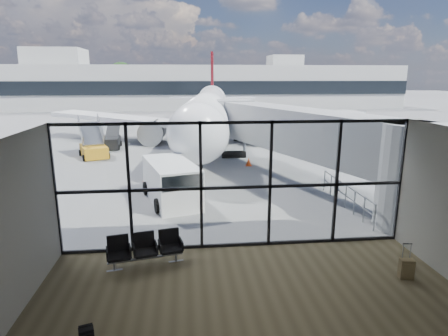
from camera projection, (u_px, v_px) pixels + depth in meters
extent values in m
plane|color=slate|center=(197.00, 121.00, 52.07)|extent=(220.00, 220.00, 0.00)
cube|color=brown|center=(256.00, 314.00, 9.55)|extent=(12.00, 8.00, 0.01)
cube|color=silver|center=(260.00, 141.00, 8.49)|extent=(12.00, 8.00, 0.02)
cube|color=white|center=(236.00, 186.00, 12.88)|extent=(12.00, 0.04, 4.50)
cube|color=black|center=(235.00, 245.00, 13.40)|extent=(12.00, 0.12, 0.10)
cube|color=black|center=(236.00, 187.00, 12.90)|extent=(12.00, 0.12, 0.10)
cube|color=black|center=(236.00, 122.00, 12.37)|extent=(12.00, 0.12, 0.10)
cube|color=black|center=(55.00, 191.00, 12.28)|extent=(0.10, 0.12, 4.50)
cube|color=black|center=(129.00, 189.00, 12.52)|extent=(0.10, 0.12, 4.50)
cube|color=black|center=(201.00, 187.00, 12.76)|extent=(0.10, 0.12, 4.50)
cube|color=black|center=(270.00, 185.00, 13.01)|extent=(0.10, 0.12, 4.50)
cube|color=black|center=(336.00, 183.00, 13.25)|extent=(0.10, 0.12, 4.50)
cube|color=black|center=(400.00, 181.00, 13.49)|extent=(0.10, 0.12, 4.50)
cylinder|color=gray|center=(415.00, 177.00, 14.61)|extent=(2.80, 2.80, 4.20)
cube|color=gray|center=(297.00, 130.00, 20.90)|extent=(7.45, 14.81, 2.40)
cube|color=gray|center=(234.00, 118.00, 27.39)|extent=(2.60, 2.20, 2.60)
cylinder|color=gray|center=(223.00, 146.00, 27.81)|extent=(0.20, 0.20, 1.80)
cylinder|color=gray|center=(244.00, 146.00, 27.97)|extent=(0.20, 0.20, 1.80)
cylinder|color=black|center=(234.00, 154.00, 28.04)|extent=(1.80, 0.56, 0.56)
cylinder|color=gray|center=(374.00, 218.00, 14.63)|extent=(0.06, 0.06, 1.10)
cylinder|color=gray|center=(364.00, 210.00, 15.50)|extent=(0.06, 0.06, 1.10)
cylinder|color=gray|center=(354.00, 203.00, 16.37)|extent=(0.06, 0.06, 1.10)
cylinder|color=gray|center=(346.00, 196.00, 17.23)|extent=(0.06, 0.06, 1.10)
cylinder|color=gray|center=(338.00, 191.00, 18.10)|extent=(0.06, 0.06, 1.10)
cylinder|color=gray|center=(331.00, 185.00, 18.97)|extent=(0.06, 0.06, 1.10)
cylinder|color=gray|center=(324.00, 181.00, 19.84)|extent=(0.06, 0.06, 1.10)
cylinder|color=gray|center=(346.00, 185.00, 17.11)|extent=(0.06, 5.40, 0.06)
cylinder|color=gray|center=(346.00, 195.00, 17.22)|extent=(0.06, 5.40, 0.06)
cube|color=#A7A7A3|center=(193.00, 87.00, 72.38)|extent=(80.00, 12.00, 8.00)
cube|color=black|center=(194.00, 88.00, 66.49)|extent=(80.00, 0.20, 2.40)
cube|color=#A7A7A3|center=(56.00, 57.00, 68.55)|extent=(10.00, 8.00, 3.00)
cube|color=#A7A7A3|center=(285.00, 61.00, 73.01)|extent=(6.00, 6.00, 2.00)
cylinder|color=#382619|center=(6.00, 98.00, 78.69)|extent=(0.50, 0.50, 3.06)
sphere|color=black|center=(4.00, 80.00, 77.80)|extent=(5.61, 5.61, 5.61)
cylinder|color=#382619|center=(36.00, 97.00, 79.25)|extent=(0.50, 0.50, 3.42)
sphere|color=black|center=(34.00, 77.00, 78.26)|extent=(6.27, 6.27, 6.27)
cylinder|color=#382619|center=(66.00, 99.00, 79.94)|extent=(0.50, 0.50, 2.70)
sphere|color=black|center=(64.00, 83.00, 79.16)|extent=(4.95, 4.95, 4.95)
cylinder|color=#382619|center=(94.00, 98.00, 80.51)|extent=(0.50, 0.50, 3.06)
sphere|color=black|center=(93.00, 80.00, 79.62)|extent=(5.61, 5.61, 5.61)
cylinder|color=#382619|center=(123.00, 97.00, 81.07)|extent=(0.50, 0.50, 3.42)
sphere|color=black|center=(121.00, 77.00, 80.08)|extent=(6.27, 6.27, 6.27)
cube|color=gray|center=(146.00, 258.00, 11.95)|extent=(2.35, 0.58, 0.04)
cube|color=black|center=(119.00, 256.00, 11.65)|extent=(0.79, 0.75, 0.09)
cube|color=black|center=(118.00, 244.00, 11.87)|extent=(0.67, 0.21, 0.60)
cube|color=black|center=(145.00, 252.00, 11.90)|extent=(0.79, 0.75, 0.09)
cube|color=black|center=(144.00, 240.00, 12.11)|extent=(0.67, 0.21, 0.60)
cube|color=black|center=(171.00, 249.00, 12.14)|extent=(0.79, 0.75, 0.09)
cube|color=black|center=(169.00, 237.00, 12.35)|extent=(0.67, 0.21, 0.60)
cylinder|color=gray|center=(114.00, 267.00, 11.68)|extent=(0.06, 0.06, 0.27)
cylinder|color=gray|center=(176.00, 258.00, 12.27)|extent=(0.06, 0.06, 0.27)
cylinder|color=black|center=(85.00, 326.00, 8.43)|extent=(0.31, 0.17, 0.08)
cube|color=olive|center=(406.00, 269.00, 11.19)|extent=(0.43, 0.30, 0.60)
cube|color=olive|center=(408.00, 271.00, 11.06)|extent=(0.34, 0.09, 0.45)
cylinder|color=gray|center=(403.00, 251.00, 11.18)|extent=(0.03, 0.03, 0.50)
cylinder|color=gray|center=(410.00, 251.00, 11.17)|extent=(0.03, 0.03, 0.50)
cube|color=black|center=(408.00, 244.00, 11.11)|extent=(0.27, 0.07, 0.02)
cylinder|color=black|center=(400.00, 275.00, 11.37)|extent=(0.04, 0.07, 0.07)
cylinder|color=black|center=(407.00, 276.00, 11.36)|extent=(0.04, 0.07, 0.07)
cylinder|color=white|center=(208.00, 111.00, 34.57)|extent=(6.32, 28.57, 3.50)
sphere|color=white|center=(198.00, 134.00, 20.79)|extent=(3.50, 3.50, 3.50)
cone|color=white|center=(212.00, 98.00, 50.58)|extent=(4.05, 5.99, 3.50)
cube|color=black|center=(198.00, 124.00, 21.23)|extent=(2.18, 1.34, 0.47)
cube|color=white|center=(124.00, 119.00, 35.65)|extent=(14.27, 8.65, 1.12)
cylinder|color=black|center=(154.00, 131.00, 34.05)|extent=(2.30, 3.40, 1.99)
cube|color=white|center=(190.00, 98.00, 50.08)|extent=(5.47, 3.21, 0.17)
cube|color=white|center=(292.00, 119.00, 35.71)|extent=(14.54, 6.15, 1.12)
cylinder|color=black|center=(261.00, 131.00, 34.08)|extent=(2.30, 3.40, 1.99)
cube|color=white|center=(235.00, 98.00, 50.11)|extent=(5.35, 2.26, 0.17)
cube|color=#5B0D13|center=(212.00, 74.00, 49.84)|extent=(0.64, 3.60, 5.67)
cylinder|color=gray|center=(201.00, 164.00, 23.15)|extent=(0.19, 0.19, 1.32)
cylinder|color=black|center=(201.00, 169.00, 23.22)|extent=(0.30, 0.68, 0.66)
cylinder|color=black|center=(180.00, 136.00, 35.59)|extent=(0.51, 0.95, 0.91)
cylinder|color=black|center=(236.00, 136.00, 35.61)|extent=(0.51, 0.95, 0.91)
cube|color=white|center=(171.00, 182.00, 18.12)|extent=(3.07, 4.82, 1.94)
cube|color=black|center=(180.00, 179.00, 16.50)|extent=(2.09, 1.62, 0.68)
cylinder|color=black|center=(158.00, 206.00, 16.60)|extent=(0.42, 0.72, 0.68)
cylinder|color=black|center=(200.00, 201.00, 17.30)|extent=(0.42, 0.72, 0.68)
cylinder|color=black|center=(146.00, 188.00, 19.24)|extent=(0.42, 0.72, 0.68)
cylinder|color=black|center=(183.00, 184.00, 19.93)|extent=(0.42, 0.72, 0.68)
cube|color=black|center=(112.00, 142.00, 31.71)|extent=(1.45, 2.82, 0.91)
cube|color=black|center=(113.00, 133.00, 32.60)|extent=(1.24, 2.35, 0.94)
cylinder|color=black|center=(103.00, 148.00, 30.80)|extent=(0.21, 0.47, 0.46)
cylinder|color=black|center=(119.00, 147.00, 31.01)|extent=(0.21, 0.47, 0.46)
cylinder|color=black|center=(106.00, 144.00, 32.55)|extent=(0.21, 0.47, 0.46)
cylinder|color=black|center=(121.00, 144.00, 32.76)|extent=(0.21, 0.47, 0.46)
cube|color=orange|center=(94.00, 151.00, 28.20)|extent=(2.64, 3.37, 0.84)
cube|color=gray|center=(91.00, 134.00, 28.64)|extent=(2.24, 2.77, 1.56)
cylinder|color=black|center=(84.00, 158.00, 26.97)|extent=(0.36, 0.51, 0.46)
cylinder|color=black|center=(108.00, 156.00, 27.72)|extent=(0.36, 0.51, 0.46)
cylinder|color=black|center=(81.00, 153.00, 28.79)|extent=(0.36, 0.51, 0.46)
cylinder|color=black|center=(103.00, 151.00, 29.54)|extent=(0.36, 0.51, 0.46)
cube|color=#E7490C|center=(147.00, 181.00, 21.75)|extent=(0.39, 0.39, 0.03)
cone|color=#E7490C|center=(146.00, 177.00, 21.68)|extent=(0.37, 0.37, 0.56)
cube|color=#FA460D|center=(249.00, 165.00, 25.60)|extent=(0.40, 0.40, 0.03)
cone|color=#FA460D|center=(249.00, 162.00, 25.53)|extent=(0.38, 0.38, 0.58)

